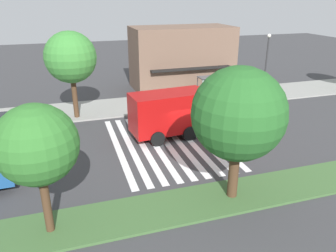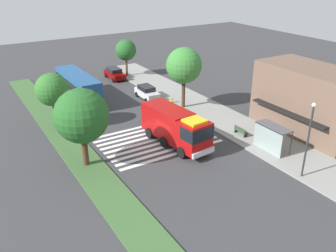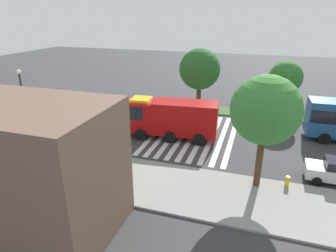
{
  "view_description": "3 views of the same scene",
  "coord_description": "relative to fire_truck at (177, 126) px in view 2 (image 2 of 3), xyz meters",
  "views": [
    {
      "loc": [
        -8.09,
        -21.28,
        10.25
      ],
      "look_at": [
        -1.16,
        0.47,
        1.12
      ],
      "focal_mm": 35.11,
      "sensor_mm": 36.0,
      "label": 1
    },
    {
      "loc": [
        27.79,
        -16.43,
        16.67
      ],
      "look_at": [
        -0.88,
        1.12,
        1.5
      ],
      "focal_mm": 38.91,
      "sensor_mm": 36.0,
      "label": 2
    },
    {
      "loc": [
        -6.97,
        25.15,
        10.98
      ],
      "look_at": [
        0.5,
        1.89,
        1.36
      ],
      "focal_mm": 31.13,
      "sensor_mm": 36.0,
      "label": 3
    }
  ],
  "objects": [
    {
      "name": "parked_car_west",
      "position": [
        -24.08,
        3.97,
        -1.14
      ],
      "size": [
        4.67,
        2.15,
        1.69
      ],
      "rotation": [
        0.0,
        0.0,
        -0.02
      ],
      "color": "#720505",
      "rests_on": "ground_plane"
    },
    {
      "name": "parked_car_mid",
      "position": [
        -13.51,
        3.97,
        -1.14
      ],
      "size": [
        4.38,
        2.07,
        1.69
      ],
      "rotation": [
        0.0,
        0.0,
        -0.03
      ],
      "color": "silver",
      "rests_on": "ground_plane"
    },
    {
      "name": "median_strip",
      "position": [
        -0.62,
        -9.1,
        -1.95
      ],
      "size": [
        60.0,
        3.0,
        0.14
      ],
      "primitive_type": "cube",
      "color": "#3D6033",
      "rests_on": "ground_plane"
    },
    {
      "name": "street_lamp",
      "position": [
        10.61,
        5.77,
        2.0
      ],
      "size": [
        0.36,
        0.36,
        6.61
      ],
      "color": "#2D2D30",
      "rests_on": "sidewalk"
    },
    {
      "name": "sidewalk",
      "position": [
        -0.62,
        7.98,
        -1.95
      ],
      "size": [
        60.0,
        5.63,
        0.14
      ],
      "primitive_type": "cube",
      "color": "gray",
      "rests_on": "ground_plane"
    },
    {
      "name": "sidewalk_tree_west",
      "position": [
        -8.11,
        6.17,
        3.38
      ],
      "size": [
        4.32,
        4.32,
        7.44
      ],
      "color": "#47301E",
      "rests_on": "sidewalk"
    },
    {
      "name": "bench_near_shelter",
      "position": [
        1.8,
        6.78,
        -1.42
      ],
      "size": [
        1.6,
        0.5,
        0.9
      ],
      "color": "#2D472D",
      "rests_on": "sidewalk"
    },
    {
      "name": "bus_stop_shelter",
      "position": [
        5.8,
        6.81,
        -0.13
      ],
      "size": [
        3.5,
        1.4,
        2.46
      ],
      "color": "#4C4C51",
      "rests_on": "sidewalk"
    },
    {
      "name": "transit_bus",
      "position": [
        -17.19,
        -4.09,
        0.15
      ],
      "size": [
        10.36,
        3.01,
        3.66
      ],
      "rotation": [
        0.0,
        0.0,
        3.16
      ],
      "color": "navy",
      "rests_on": "ground_plane"
    },
    {
      "name": "crosswalk",
      "position": [
        -2.06,
        -1.22,
        -2.01
      ],
      "size": [
        7.65,
        11.49,
        0.01
      ],
      "color": "silver",
      "rests_on": "ground_plane"
    },
    {
      "name": "sidewalk_tree_far_west",
      "position": [
        -24.31,
        6.17,
        2.17
      ],
      "size": [
        3.25,
        3.25,
        5.7
      ],
      "color": "#513823",
      "rests_on": "sidewalk"
    },
    {
      "name": "fire_truck",
      "position": [
        0.0,
        0.0,
        0.0
      ],
      "size": [
        8.66,
        3.45,
        3.63
      ],
      "rotation": [
        0.0,
        0.0,
        0.09
      ],
      "color": "#A50C0C",
      "rests_on": "ground_plane"
    },
    {
      "name": "median_tree_west",
      "position": [
        -0.81,
        -9.1,
        2.78
      ],
      "size": [
        4.72,
        4.72,
        7.05
      ],
      "color": "#47301E",
      "rests_on": "median_strip"
    },
    {
      "name": "median_tree_far_west",
      "position": [
        -10.15,
        -9.1,
        2.44
      ],
      "size": [
        3.49,
        3.49,
        6.09
      ],
      "color": "#47301E",
      "rests_on": "median_strip"
    },
    {
      "name": "ground_plane",
      "position": [
        -0.62,
        -1.22,
        -2.02
      ],
      "size": [
        120.0,
        120.0,
        0.0
      ],
      "primitive_type": "plane",
      "color": "#38383A"
    },
    {
      "name": "fire_hydrant",
      "position": [
        -10.06,
        5.67,
        -1.53
      ],
      "size": [
        0.28,
        0.28,
        0.7
      ],
      "primitive_type": "cylinder",
      "color": "gold",
      "rests_on": "sidewalk"
    },
    {
      "name": "storefront_building",
      "position": [
        4.49,
        13.65,
        1.46
      ],
      "size": [
        11.47,
        6.53,
        6.96
      ],
      "color": "brown",
      "rests_on": "ground_plane"
    }
  ]
}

